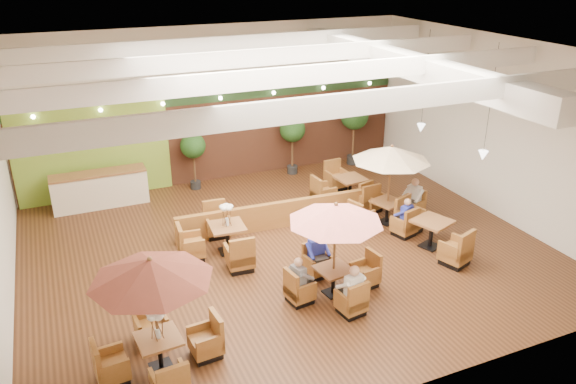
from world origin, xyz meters
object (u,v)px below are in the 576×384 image
table_5 (342,191)px  topiary_2 (354,118)px  table_0 (154,295)px  diner_0 (352,285)px  diner_2 (300,275)px  booth_divider (273,216)px  diner_4 (413,195)px  table_4 (431,234)px  topiary_1 (292,132)px  table_1 (335,232)px  service_counter (100,189)px  table_2 (390,170)px  diner_3 (405,213)px  topiary_0 (193,148)px  table_3 (218,239)px  diner_1 (317,250)px

table_5 → topiary_2: (2.11, 3.03, 1.48)m
table_0 → table_5: (7.29, 5.79, -1.36)m
diner_0 → diner_2: 1.27m
booth_divider → topiary_2: bearing=41.2°
booth_divider → diner_4: bearing=-11.2°
table_4 → topiary_2: (1.34, 6.82, 1.45)m
topiary_1 → diner_4: size_ratio=2.60×
diner_2 → table_1: bearing=74.4°
service_counter → topiary_2: size_ratio=1.21×
table_5 → diner_2: size_ratio=3.61×
table_2 → table_5: (-0.48, 1.98, -1.36)m
table_4 → diner_4: size_ratio=3.52×
table_2 → diner_0: 5.09m
table_4 → diner_3: 0.99m
table_5 → diner_3: size_ratio=3.72×
topiary_1 → booth_divider: bearing=-121.1°
diner_4 → table_4: bearing=136.7°
table_1 → topiary_1: table_1 is taller
table_5 → diner_3: bearing=-84.9°
diner_0 → table_2: bearing=37.5°
table_1 → table_4: 3.98m
table_2 → diner_3: size_ratio=3.54×
diner_3 → diner_4: diner_4 is taller
table_1 → topiary_1: 8.18m
diner_0 → topiary_0: bearing=88.4°
table_4 → table_5: bearing=82.2°
service_counter → table_1: bearing=-59.0°
table_4 → diner_3: diner_3 is taller
service_counter → table_3: bearing=-60.6°
table_0 → table_3: size_ratio=0.92×
diner_0 → diner_2: bearing=124.5°
topiary_2 → diner_1: bearing=-125.7°
table_0 → topiary_2: size_ratio=1.03×
table_0 → table_1: size_ratio=1.04×
table_5 → diner_4: 2.46m
service_counter → table_3: table_3 is taller
service_counter → topiary_2: bearing=1.2°
table_3 → table_5: size_ratio=1.02×
table_5 → diner_2: bearing=-132.3°
booth_divider → topiary_2: (4.97, 3.95, 1.44)m
booth_divider → diner_0: 4.79m
booth_divider → table_2: 3.75m
topiary_1 → diner_1: (-2.38, -6.93, -0.88)m
table_5 → diner_1: size_ratio=3.36×
topiary_1 → diner_1: size_ratio=2.71×
diner_4 → booth_divider: bearing=52.0°
topiary_2 → table_5: bearing=-124.8°
diner_1 → topiary_2: bearing=-126.4°
table_2 → topiary_2: bearing=56.0°
table_2 → table_4: bearing=-96.9°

